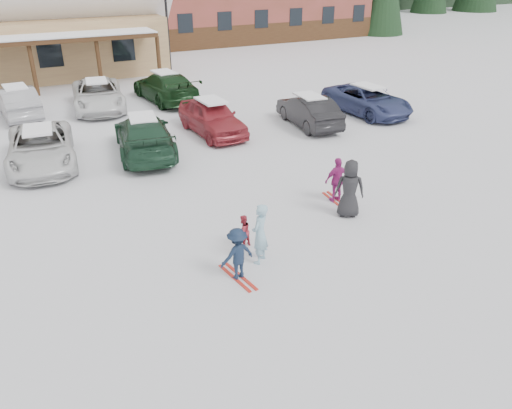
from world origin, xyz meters
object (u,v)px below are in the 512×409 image
bystander_dark (350,189)px  parked_car_3 (144,136)px  toddler_red (243,231)px  child_navy (237,254)px  parked_car_6 (367,100)px  parked_car_9 (18,102)px  parked_car_4 (212,117)px  parked_car_11 (165,87)px  lamp_post (167,14)px  parked_car_10 (98,95)px  child_magenta (337,180)px  parked_car_2 (41,147)px  adult_skier (260,234)px  parked_car_5 (309,111)px

bystander_dark → parked_car_3: bearing=-29.6°
toddler_red → child_navy: bearing=40.9°
parked_car_6 → parked_car_9: (-15.60, 7.27, 0.05)m
child_navy → parked_car_9: parked_car_9 is taller
bystander_dark → parked_car_4: bystander_dark is taller
parked_car_4 → parked_car_11: (-0.11, 6.35, 0.02)m
lamp_post → parked_car_10: bearing=-130.1°
toddler_red → bystander_dark: (3.64, 0.20, 0.43)m
parked_car_10 → child_magenta: bearing=-64.6°
parked_car_2 → parked_car_9: parked_car_9 is taller
child_magenta → parked_car_9: (-8.42, 14.92, -0.00)m
adult_skier → parked_car_6: adult_skier is taller
bystander_dark → parked_car_11: bearing=-53.3°
bystander_dark → parked_car_3: (-4.05, 8.04, -0.14)m
child_magenta → parked_car_11: bearing=-80.8°
child_navy → child_magenta: child_magenta is taller
parked_car_5 → parked_car_6: 3.71m
child_navy → parked_car_10: parked_car_10 is taller
parked_car_5 → parked_car_11: bearing=-52.4°
bystander_dark → parked_car_6: (7.44, 8.64, -0.20)m
parked_car_10 → parked_car_11: bearing=7.8°
bystander_dark → parked_car_10: bystander_dark is taller
parked_car_6 → parked_car_11: parked_car_11 is taller
adult_skier → parked_car_10: size_ratio=0.31×
parked_car_5 → parked_car_9: parked_car_9 is taller
parked_car_3 → bystander_dark: bearing=125.9°
child_magenta → parked_car_5: (3.49, 7.23, -0.04)m
parked_car_11 → lamp_post: bearing=-114.9°
parked_car_3 → parked_car_10: 7.47m
adult_skier → parked_car_3: adult_skier is taller
lamp_post → toddler_red: (-5.50, -23.13, -3.22)m
parked_car_5 → parked_car_11: parked_car_11 is taller
lamp_post → bystander_dark: size_ratio=3.66×
lamp_post → parked_car_5: bearing=-82.7°
adult_skier → parked_car_4: bearing=-145.3°
parked_car_4 → parked_car_9: 10.07m
parked_car_6 → parked_car_10: parked_car_10 is taller
adult_skier → parked_car_10: (-0.81, 16.58, -0.08)m
parked_car_6 → parked_car_10: 13.68m
child_magenta → parked_car_11: parked_car_11 is taller
lamp_post → parked_car_5: (1.89, -14.71, -2.99)m
parked_car_9 → parked_car_4: bearing=132.7°
child_navy → parked_car_11: parked_car_11 is taller
toddler_red → bystander_dark: 3.67m
parked_car_6 → parked_car_9: 17.21m
child_navy → parked_car_4: (3.71, 10.64, 0.07)m
toddler_red → lamp_post: bearing=-121.8°
parked_car_5 → parked_car_11: size_ratio=0.79×
adult_skier → toddler_red: size_ratio=1.74×
child_magenta → parked_car_4: bearing=-78.4°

